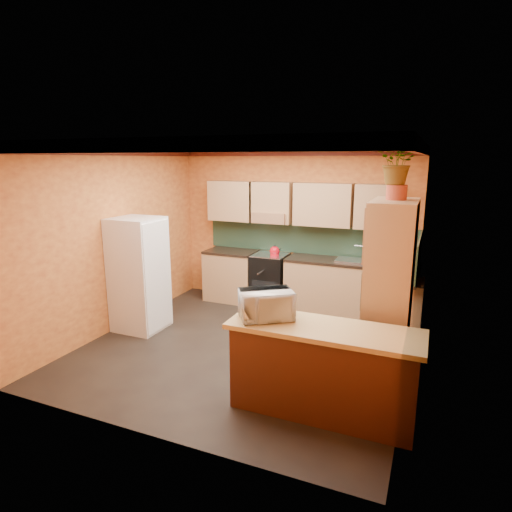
# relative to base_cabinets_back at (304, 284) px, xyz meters

# --- Properties ---
(room_shell) EXTENTS (4.24, 4.24, 2.72)m
(room_shell) POSITION_rel_base_cabinets_back_xyz_m (-0.28, -1.52, 1.65)
(room_shell) COLOR black
(room_shell) RESTS_ON ground
(base_cabinets_back) EXTENTS (3.65, 0.60, 0.88)m
(base_cabinets_back) POSITION_rel_base_cabinets_back_xyz_m (0.00, 0.00, 0.00)
(base_cabinets_back) COLOR tan
(base_cabinets_back) RESTS_ON ground
(countertop_back) EXTENTS (3.65, 0.62, 0.04)m
(countertop_back) POSITION_rel_base_cabinets_back_xyz_m (0.00, -0.00, 0.46)
(countertop_back) COLOR black
(countertop_back) RESTS_ON base_cabinets_back
(stove) EXTENTS (0.58, 0.58, 0.91)m
(stove) POSITION_rel_base_cabinets_back_xyz_m (-0.62, -0.00, 0.02)
(stove) COLOR black
(stove) RESTS_ON ground
(kettle) EXTENTS (0.20, 0.20, 0.18)m
(kettle) POSITION_rel_base_cabinets_back_xyz_m (-0.52, -0.05, 0.56)
(kettle) COLOR red
(kettle) RESTS_ON stove
(sink) EXTENTS (0.48, 0.40, 0.03)m
(sink) POSITION_rel_base_cabinets_back_xyz_m (0.78, 0.00, 0.50)
(sink) COLOR silver
(sink) RESTS_ON countertop_back
(base_cabinets_right) EXTENTS (0.60, 0.80, 0.88)m
(base_cabinets_right) POSITION_rel_base_cabinets_back_xyz_m (1.50, -0.69, 0.00)
(base_cabinets_right) COLOR tan
(base_cabinets_right) RESTS_ON ground
(countertop_right) EXTENTS (0.62, 0.80, 0.04)m
(countertop_right) POSITION_rel_base_cabinets_back_xyz_m (1.50, -0.69, 0.46)
(countertop_right) COLOR black
(countertop_right) RESTS_ON base_cabinets_right
(fridge) EXTENTS (0.68, 0.66, 1.70)m
(fridge) POSITION_rel_base_cabinets_back_xyz_m (-2.05, -1.77, 0.41)
(fridge) COLOR white
(fridge) RESTS_ON ground
(pantry) EXTENTS (0.48, 0.90, 2.10)m
(pantry) POSITION_rel_base_cabinets_back_xyz_m (1.55, -1.94, 0.61)
(pantry) COLOR tan
(pantry) RESTS_ON ground
(fern_pot) EXTENTS (0.22, 0.22, 0.16)m
(fern_pot) POSITION_rel_base_cabinets_back_xyz_m (1.55, -1.89, 1.74)
(fern_pot) COLOR #A94029
(fern_pot) RESTS_ON pantry
(fern) EXTENTS (0.55, 0.52, 0.49)m
(fern) POSITION_rel_base_cabinets_back_xyz_m (1.55, -1.89, 2.06)
(fern) COLOR tan
(fern) RESTS_ON fern_pot
(breakfast_bar) EXTENTS (1.80, 0.55, 0.88)m
(breakfast_bar) POSITION_rel_base_cabinets_back_xyz_m (1.05, -2.90, 0.00)
(breakfast_bar) COLOR #4A2011
(breakfast_bar) RESTS_ON ground
(bar_top) EXTENTS (1.90, 0.65, 0.05)m
(bar_top) POSITION_rel_base_cabinets_back_xyz_m (1.05, -2.90, 0.47)
(bar_top) COLOR tan
(bar_top) RESTS_ON breakfast_bar
(microwave) EXTENTS (0.64, 0.60, 0.29)m
(microwave) POSITION_rel_base_cabinets_back_xyz_m (0.44, -2.90, 0.64)
(microwave) COLOR white
(microwave) RESTS_ON bar_top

